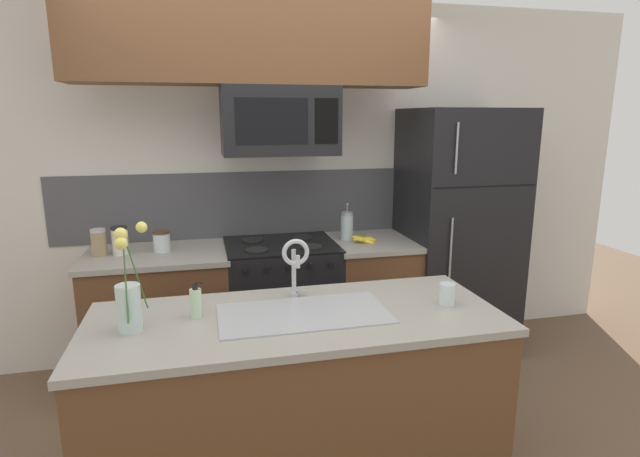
# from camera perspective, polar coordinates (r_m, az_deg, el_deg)

# --- Properties ---
(ground_plane) EXTENTS (10.00, 10.00, 0.00)m
(ground_plane) POSITION_cam_1_polar(r_m,az_deg,el_deg) (3.04, -1.29, -23.15)
(ground_plane) COLOR brown
(rear_partition) EXTENTS (5.20, 0.10, 2.60)m
(rear_partition) POSITION_cam_1_polar(r_m,az_deg,el_deg) (3.81, -1.01, 5.42)
(rear_partition) COLOR silver
(rear_partition) RESTS_ON ground
(splash_band) EXTENTS (3.10, 0.01, 0.48)m
(splash_band) POSITION_cam_1_polar(r_m,az_deg,el_deg) (3.73, -5.33, 2.87)
(splash_band) COLOR #4C4C51
(splash_band) RESTS_ON rear_partition
(back_counter_left) EXTENTS (0.92, 0.65, 0.91)m
(back_counter_left) POSITION_cam_1_polar(r_m,az_deg,el_deg) (3.58, -17.69, -9.66)
(back_counter_left) COLOR brown
(back_counter_left) RESTS_ON ground
(back_counter_right) EXTENTS (0.59, 0.65, 0.91)m
(back_counter_right) POSITION_cam_1_polar(r_m,az_deg,el_deg) (3.76, 5.76, -8.04)
(back_counter_right) COLOR brown
(back_counter_right) RESTS_ON ground
(stove_range) EXTENTS (0.76, 0.64, 0.93)m
(stove_range) POSITION_cam_1_polar(r_m,az_deg,el_deg) (3.60, -4.37, -8.84)
(stove_range) COLOR black
(stove_range) RESTS_ON ground
(microwave) EXTENTS (0.74, 0.40, 0.44)m
(microwave) POSITION_cam_1_polar(r_m,az_deg,el_deg) (3.33, -4.69, 12.15)
(microwave) COLOR black
(upper_cabinet_band) EXTENTS (2.21, 0.34, 0.60)m
(upper_cabinet_band) POSITION_cam_1_polar(r_m,az_deg,el_deg) (3.32, -7.74, 21.06)
(upper_cabinet_band) COLOR brown
(refrigerator) EXTENTS (0.79, 0.74, 1.84)m
(refrigerator) POSITION_cam_1_polar(r_m,az_deg,el_deg) (3.91, 15.24, -0.52)
(refrigerator) COLOR black
(refrigerator) RESTS_ON ground
(storage_jar_tall) EXTENTS (0.09, 0.09, 0.18)m
(storage_jar_tall) POSITION_cam_1_polar(r_m,az_deg,el_deg) (3.47, -23.95, -1.48)
(storage_jar_tall) COLOR #997F5B
(storage_jar_tall) RESTS_ON back_counter_left
(storage_jar_medium) EXTENTS (0.10, 0.10, 0.18)m
(storage_jar_medium) POSITION_cam_1_polar(r_m,az_deg,el_deg) (3.45, -21.89, -1.30)
(storage_jar_medium) COLOR silver
(storage_jar_medium) RESTS_ON back_counter_left
(storage_jar_short) EXTENTS (0.11, 0.11, 0.13)m
(storage_jar_short) POSITION_cam_1_polar(r_m,az_deg,el_deg) (3.45, -17.63, -1.42)
(storage_jar_short) COLOR silver
(storage_jar_short) RESTS_ON back_counter_left
(banana_bunch) EXTENTS (0.19, 0.16, 0.08)m
(banana_bunch) POSITION_cam_1_polar(r_m,az_deg,el_deg) (3.54, 5.12, -1.26)
(banana_bunch) COLOR yellow
(banana_bunch) RESTS_ON back_counter_right
(french_press) EXTENTS (0.09, 0.09, 0.27)m
(french_press) POSITION_cam_1_polar(r_m,az_deg,el_deg) (3.60, 3.10, 0.29)
(french_press) COLOR silver
(french_press) RESTS_ON back_counter_right
(island_counter) EXTENTS (1.85, 0.75, 0.91)m
(island_counter) POSITION_cam_1_polar(r_m,az_deg,el_deg) (2.48, -2.59, -19.58)
(island_counter) COLOR brown
(island_counter) RESTS_ON ground
(kitchen_sink) EXTENTS (0.76, 0.40, 0.16)m
(kitchen_sink) POSITION_cam_1_polar(r_m,az_deg,el_deg) (2.31, -1.85, -11.36)
(kitchen_sink) COLOR #ADAFB5
(kitchen_sink) RESTS_ON island_counter
(sink_faucet) EXTENTS (0.14, 0.14, 0.31)m
(sink_faucet) POSITION_cam_1_polar(r_m,az_deg,el_deg) (2.40, -2.83, -3.64)
(sink_faucet) COLOR #B7BABF
(sink_faucet) RESTS_ON island_counter
(dish_soap_bottle) EXTENTS (0.06, 0.05, 0.16)m
(dish_soap_bottle) POSITION_cam_1_polar(r_m,az_deg,el_deg) (2.29, -14.00, -8.22)
(dish_soap_bottle) COLOR beige
(dish_soap_bottle) RESTS_ON island_counter
(spare_glass) EXTENTS (0.07, 0.07, 0.10)m
(spare_glass) POSITION_cam_1_polar(r_m,az_deg,el_deg) (2.45, 14.34, -7.28)
(spare_glass) COLOR silver
(spare_glass) RESTS_ON island_counter
(flower_vase) EXTENTS (0.14, 0.20, 0.45)m
(flower_vase) POSITION_cam_1_polar(r_m,az_deg,el_deg) (2.21, -20.97, -7.85)
(flower_vase) COLOR silver
(flower_vase) RESTS_ON island_counter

